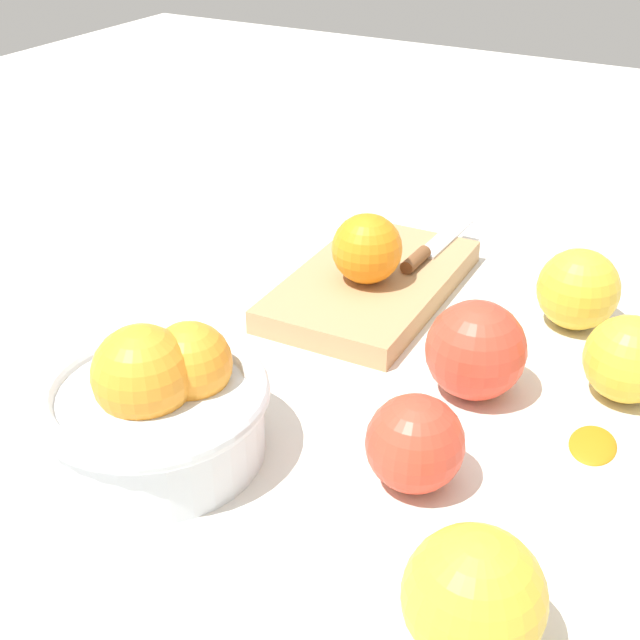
{
  "coord_description": "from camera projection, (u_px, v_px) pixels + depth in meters",
  "views": [
    {
      "loc": [
        -0.58,
        -0.25,
        0.41
      ],
      "look_at": [
        -0.02,
        0.07,
        0.04
      ],
      "focal_mm": 48.44,
      "sensor_mm": 36.0,
      "label": 1
    }
  ],
  "objects": [
    {
      "name": "ground_plane",
      "position": [
        398.0,
        370.0,
        0.75
      ],
      "size": [
        2.4,
        2.4,
        0.0
      ],
      "primitive_type": "plane",
      "color": "silver"
    },
    {
      "name": "bowl",
      "position": [
        156.0,
        404.0,
        0.63
      ],
      "size": [
        0.17,
        0.17,
        0.11
      ],
      "color": "silver",
      "rests_on": "ground_plane"
    },
    {
      "name": "cutting_board",
      "position": [
        372.0,
        284.0,
        0.87
      ],
      "size": [
        0.25,
        0.15,
        0.02
      ],
      "primitive_type": "cube",
      "rotation": [
        0.0,
        0.0,
        0.03
      ],
      "color": "tan",
      "rests_on": "ground_plane"
    },
    {
      "name": "orange_on_board",
      "position": [
        367.0,
        249.0,
        0.83
      ],
      "size": [
        0.07,
        0.07,
        0.07
      ],
      "primitive_type": "sphere",
      "color": "orange",
      "rests_on": "cutting_board"
    },
    {
      "name": "knife",
      "position": [
        429.0,
        250.0,
        0.9
      ],
      "size": [
        0.16,
        0.02,
        0.01
      ],
      "color": "silver",
      "rests_on": "cutting_board"
    },
    {
      "name": "apple_front_right",
      "position": [
        629.0,
        359.0,
        0.7
      ],
      "size": [
        0.07,
        0.07,
        0.07
      ],
      "primitive_type": "sphere",
      "color": "gold",
      "rests_on": "ground_plane"
    },
    {
      "name": "apple_front_right_2",
      "position": [
        578.0,
        289.0,
        0.8
      ],
      "size": [
        0.08,
        0.08,
        0.08
      ],
      "primitive_type": "sphere",
      "color": "gold",
      "rests_on": "ground_plane"
    },
    {
      "name": "apple_front_left",
      "position": [
        415.0,
        443.0,
        0.61
      ],
      "size": [
        0.07,
        0.07,
        0.07
      ],
      "primitive_type": "sphere",
      "color": "#D6422D",
      "rests_on": "ground_plane"
    },
    {
      "name": "apple_front_center",
      "position": [
        476.0,
        350.0,
        0.7
      ],
      "size": [
        0.08,
        0.08,
        0.08
      ],
      "primitive_type": "sphere",
      "color": "#D6422D",
      "rests_on": "ground_plane"
    },
    {
      "name": "apple_front_left_2",
      "position": [
        474.0,
        597.0,
        0.48
      ],
      "size": [
        0.08,
        0.08,
        0.08
      ],
      "primitive_type": "sphere",
      "color": "gold",
      "rests_on": "ground_plane"
    },
    {
      "name": "citrus_peel",
      "position": [
        594.0,
        441.0,
        0.66
      ],
      "size": [
        0.06,
        0.04,
        0.01
      ],
      "primitive_type": "ellipsoid",
      "rotation": [
        0.0,
        0.0,
        3.26
      ],
      "color": "orange",
      "rests_on": "ground_plane"
    }
  ]
}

